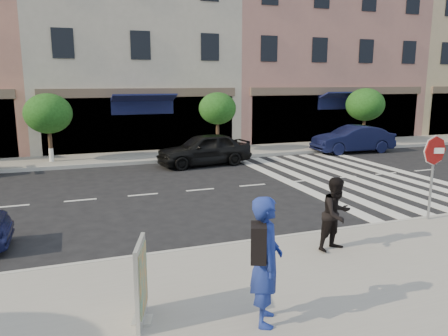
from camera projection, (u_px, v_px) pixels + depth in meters
ground at (244, 225)px, 11.61m from camera, size 120.00×120.00×0.00m
sidewalk_near at (320, 282)px, 8.13m from camera, size 60.00×4.50×0.15m
sidewalk_far at (159, 156)px, 21.73m from camera, size 60.00×3.00×0.15m
building_centre at (128, 51)px, 26.03m from camera, size 11.00×9.00×11.00m
building_east_mid at (305, 40)px, 29.83m from camera, size 13.00×9.00×13.00m
building_east_far at (445, 51)px, 34.10m from camera, size 12.00×9.00×12.00m
street_tree_wb at (48, 114)px, 19.44m from camera, size 2.10×2.10×3.06m
street_tree_c at (217, 109)px, 22.10m from camera, size 1.90×1.90×3.04m
street_tree_ea at (365, 105)px, 25.09m from camera, size 2.20×2.20×3.19m
stop_sign at (434, 158)px, 11.25m from camera, size 0.76×0.27×2.25m
photographer at (266, 261)px, 6.48m from camera, size 0.72×0.85×1.98m
walker at (336, 214)px, 9.36m from camera, size 0.91×0.79×1.61m
poster_board at (141, 284)px, 6.55m from camera, size 0.37×0.82×1.28m
car_far_mid at (204, 149)px, 19.65m from camera, size 4.42×2.17×1.45m
car_far_right at (353, 139)px, 23.12m from camera, size 4.41×1.77×1.43m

